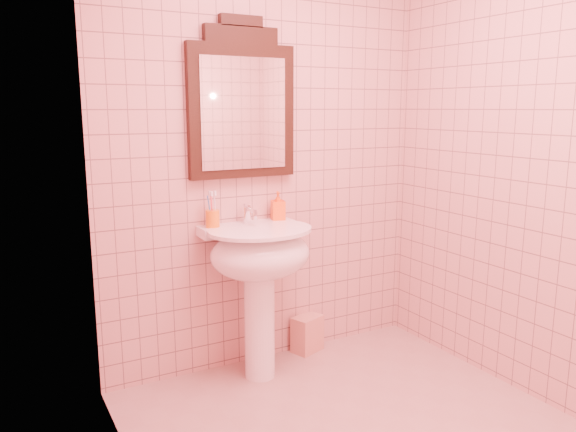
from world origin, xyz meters
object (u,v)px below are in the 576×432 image
mirror (242,104)px  soap_dispenser (278,206)px  pedestal_sink (260,264)px  towel (307,334)px  toothbrush_cup (213,218)px

mirror → soap_dispenser: 0.61m
pedestal_sink → soap_dispenser: bearing=38.6°
pedestal_sink → towel: bearing=22.5°
pedestal_sink → towel: 0.70m
pedestal_sink → mirror: (0.00, 0.20, 0.86)m
mirror → towel: size_ratio=3.85×
soap_dispenser → pedestal_sink: bearing=-125.5°
pedestal_sink → mirror: mirror is taller
mirror → towel: bearing=-4.5°
toothbrush_cup → towel: size_ratio=0.77×
mirror → toothbrush_cup: mirror is taller
pedestal_sink → soap_dispenser: size_ratio=5.22×
soap_dispenser → toothbrush_cup: bearing=-162.8°
towel → toothbrush_cup: bearing=-178.2°
pedestal_sink → mirror: 0.88m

